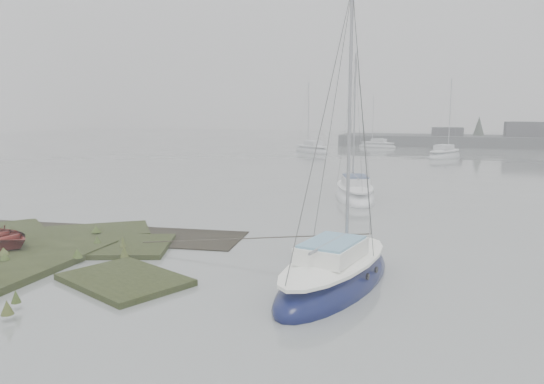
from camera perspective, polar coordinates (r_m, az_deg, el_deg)
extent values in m
plane|color=slate|center=(44.34, 5.72, 2.52)|extent=(160.00, 160.00, 0.00)
cube|color=#424247|center=(74.25, 18.32, 5.77)|extent=(4.00, 3.00, 2.20)
cube|color=#424247|center=(75.05, 26.02, 5.66)|extent=(6.00, 3.00, 3.00)
cone|color=#384238|center=(76.37, 21.35, 6.29)|extent=(2.00, 2.00, 3.50)
ellipsoid|color=#0C123D|center=(15.17, 6.81, -9.65)|extent=(3.36, 6.57, 1.52)
ellipsoid|color=white|center=(14.99, 6.85, -7.44)|extent=(2.78, 5.69, 0.43)
cube|color=white|center=(14.65, 6.47, -6.29)|extent=(1.77, 2.39, 0.45)
cube|color=#6C9FBC|center=(14.59, 6.49, -5.34)|extent=(1.65, 2.19, 0.07)
cylinder|color=#939399|center=(15.14, 8.33, 7.67)|extent=(0.10, 0.10, 7.17)
cylinder|color=#939399|center=(14.43, 6.20, -5.50)|extent=(0.62, 2.47, 0.08)
ellipsoid|color=white|center=(29.63, 8.85, -0.53)|extent=(3.60, 6.39, 1.47)
ellipsoid|color=silver|center=(29.54, 8.88, 0.59)|extent=(3.00, 5.53, 0.42)
cube|color=silver|center=(29.23, 8.96, 1.23)|extent=(1.83, 2.36, 0.43)
cube|color=navy|center=(29.20, 8.97, 1.70)|extent=(1.70, 2.17, 0.07)
cylinder|color=#939399|center=(30.01, 8.85, 7.96)|extent=(0.10, 0.10, 6.94)
cylinder|color=#939399|center=(29.03, 9.02, 1.66)|extent=(0.75, 2.36, 0.08)
ellipsoid|color=#B3B6BC|center=(60.86, 4.30, 4.37)|extent=(5.76, 5.67, 1.48)
ellipsoid|color=silver|center=(60.81, 4.30, 4.93)|extent=(4.92, 4.84, 0.42)
cube|color=silver|center=(60.57, 4.44, 5.26)|extent=(2.41, 2.39, 0.43)
cube|color=silver|center=(60.55, 4.44, 5.49)|extent=(2.22, 2.21, 0.07)
cylinder|color=#939399|center=(61.33, 3.94, 8.50)|extent=(0.10, 0.10, 6.96)
cylinder|color=#939399|center=(60.41, 4.53, 5.48)|extent=(1.80, 1.75, 0.08)
ellipsoid|color=#B2B7BB|center=(56.74, 18.07, 3.63)|extent=(4.36, 6.38, 1.48)
ellipsoid|color=silver|center=(56.69, 18.10, 4.22)|extent=(3.67, 5.50, 0.42)
cube|color=silver|center=(56.42, 18.00, 4.58)|extent=(2.06, 2.44, 0.44)
cube|color=silver|center=(56.41, 18.02, 4.83)|extent=(1.91, 2.25, 0.07)
cylinder|color=#939399|center=(57.25, 18.60, 8.04)|extent=(0.10, 0.10, 6.97)
cylinder|color=#939399|center=(56.25, 17.94, 4.82)|extent=(1.08, 2.25, 0.08)
ellipsoid|color=#A4AAAE|center=(69.93, 11.22, 4.81)|extent=(5.39, 3.22, 1.24)
ellipsoid|color=silver|center=(69.90, 11.23, 5.21)|extent=(4.66, 2.69, 0.35)
cube|color=silver|center=(69.79, 11.41, 5.46)|extent=(2.01, 1.60, 0.37)
cube|color=#AFB2BA|center=(69.78, 11.41, 5.62)|extent=(1.85, 1.48, 0.06)
cylinder|color=#939399|center=(70.05, 10.82, 7.84)|extent=(0.08, 0.08, 5.85)
cylinder|color=#939399|center=(69.72, 11.52, 5.62)|extent=(1.96, 0.71, 0.07)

